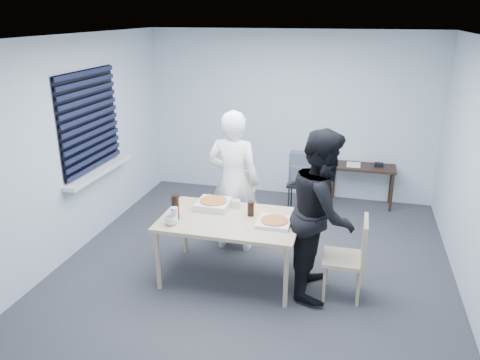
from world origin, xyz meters
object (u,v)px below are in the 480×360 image
(side_table, at_px, (363,171))
(backpack, at_px, (301,168))
(soda_bottle, at_px, (175,208))
(chair_right, at_px, (353,253))
(stool, at_px, (300,190))
(dining_table, at_px, (230,223))
(person_white, at_px, (233,182))
(chair_far, at_px, (237,200))
(mug_a, at_px, (171,220))
(person_black, at_px, (322,213))
(mug_b, at_px, (236,204))

(side_table, xyz_separation_m, backpack, (-0.88, -0.63, 0.17))
(soda_bottle, bearing_deg, chair_right, 3.25)
(side_table, xyz_separation_m, stool, (-0.88, -0.61, -0.16))
(dining_table, bearing_deg, person_white, 102.38)
(side_table, bearing_deg, chair_far, -136.47)
(backpack, bearing_deg, chair_right, -89.55)
(side_table, distance_m, mug_a, 3.47)
(mug_a, bearing_deg, chair_right, 7.82)
(stool, bearing_deg, person_black, -76.43)
(person_black, bearing_deg, stool, 13.57)
(backpack, xyz_separation_m, soda_bottle, (-1.08, -2.08, 0.14))
(side_table, xyz_separation_m, mug_b, (-1.41, -2.24, 0.22))
(chair_far, bearing_deg, dining_table, -79.63)
(person_white, bearing_deg, mug_b, 109.45)
(person_black, xyz_separation_m, stool, (-0.46, 1.91, -0.50))
(person_white, bearing_deg, chair_far, -84.07)
(person_white, height_order, stool, person_white)
(chair_right, height_order, mug_a, chair_right)
(person_black, bearing_deg, mug_b, 74.48)
(dining_table, xyz_separation_m, side_table, (1.40, 2.55, -0.12))
(dining_table, bearing_deg, backpack, 74.91)
(dining_table, distance_m, backpack, 1.99)
(mug_b, relative_size, soda_bottle, 0.37)
(side_table, distance_m, backpack, 1.09)
(chair_far, height_order, person_black, person_black)
(person_white, relative_size, mug_b, 17.70)
(chair_right, xyz_separation_m, mug_a, (-1.87, -0.26, 0.26))
(chair_right, distance_m, side_table, 2.60)
(dining_table, bearing_deg, chair_right, -2.18)
(chair_right, xyz_separation_m, person_black, (-0.33, 0.08, 0.37))
(mug_a, bearing_deg, soda_bottle, 92.42)
(person_white, distance_m, stool, 1.48)
(mug_a, relative_size, mug_b, 1.23)
(chair_right, bearing_deg, side_table, 88.14)
(person_black, height_order, soda_bottle, person_black)
(mug_b, bearing_deg, mug_a, -131.83)
(dining_table, xyz_separation_m, person_black, (0.98, 0.03, 0.22))
(mug_b, bearing_deg, side_table, 57.86)
(chair_far, distance_m, backpack, 1.15)
(chair_far, xyz_separation_m, chair_right, (1.50, -1.09, 0.00))
(chair_right, bearing_deg, chair_far, 144.08)
(chair_right, bearing_deg, stool, 111.81)
(dining_table, height_order, backpack, backpack)
(chair_right, xyz_separation_m, soda_bottle, (-1.88, -0.11, 0.35))
(person_black, relative_size, backpack, 3.89)
(person_white, bearing_deg, person_black, 148.96)
(stool, bearing_deg, soda_bottle, -117.36)
(dining_table, distance_m, mug_a, 0.65)
(soda_bottle, bearing_deg, backpack, 62.49)
(stool, bearing_deg, dining_table, -104.98)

